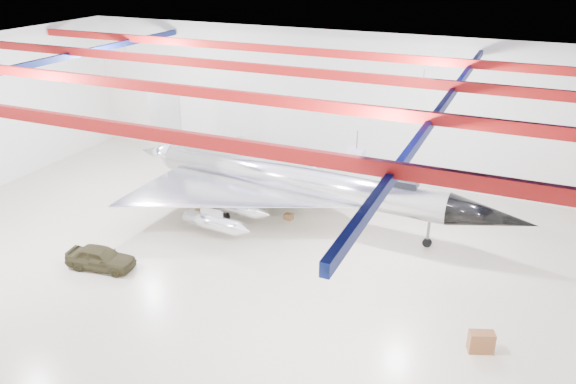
% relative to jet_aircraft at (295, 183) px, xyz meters
% --- Properties ---
extents(floor, '(40.00, 40.00, 0.00)m').
position_rel_jet_aircraft_xyz_m(floor, '(-2.37, -6.19, -2.45)').
color(floor, beige).
rests_on(floor, ground).
extents(wall_back, '(40.00, 0.00, 40.00)m').
position_rel_jet_aircraft_xyz_m(wall_back, '(-2.37, 8.81, 3.05)').
color(wall_back, silver).
rests_on(wall_back, floor).
extents(ceiling, '(40.00, 40.00, 0.00)m').
position_rel_jet_aircraft_xyz_m(ceiling, '(-2.37, -6.19, 8.55)').
color(ceiling, '#0A0F38').
rests_on(ceiling, wall_back).
extents(ceiling_structure, '(39.50, 29.50, 1.08)m').
position_rel_jet_aircraft_xyz_m(ceiling_structure, '(-2.37, -6.19, 7.87)').
color(ceiling_structure, maroon).
rests_on(ceiling_structure, ceiling).
extents(jet_aircraft, '(27.41, 16.44, 7.47)m').
position_rel_jet_aircraft_xyz_m(jet_aircraft, '(0.00, 0.00, 0.00)').
color(jet_aircraft, silver).
rests_on(jet_aircraft, floor).
extents(jeep, '(4.10, 2.16, 1.33)m').
position_rel_jet_aircraft_xyz_m(jeep, '(-7.36, -10.27, -1.79)').
color(jeep, '#312E18').
rests_on(jeep, floor).
extents(desk, '(1.22, 0.90, 1.01)m').
position_rel_jet_aircraft_xyz_m(desk, '(12.86, -9.05, -1.95)').
color(desk, brown).
rests_on(desk, floor).
extents(crate_ply, '(0.64, 0.54, 0.41)m').
position_rel_jet_aircraft_xyz_m(crate_ply, '(-5.95, -2.39, -2.25)').
color(crate_ply, olive).
rests_on(crate_ply, floor).
extents(toolbox_red, '(0.49, 0.45, 0.28)m').
position_rel_jet_aircraft_xyz_m(toolbox_red, '(-4.91, 1.14, -2.31)').
color(toolbox_red, maroon).
rests_on(toolbox_red, floor).
extents(engine_drum, '(0.45, 0.45, 0.40)m').
position_rel_jet_aircraft_xyz_m(engine_drum, '(-2.88, -3.14, -2.25)').
color(engine_drum, '#59595B').
rests_on(engine_drum, floor).
extents(parts_bin, '(0.61, 0.51, 0.39)m').
position_rel_jet_aircraft_xyz_m(parts_bin, '(-0.22, -0.48, -2.26)').
color(parts_bin, olive).
rests_on(parts_bin, floor).
extents(crate_small, '(0.36, 0.29, 0.25)m').
position_rel_jet_aircraft_xyz_m(crate_small, '(-10.17, 1.35, -2.33)').
color(crate_small, '#59595B').
rests_on(crate_small, floor).
extents(spares_box, '(0.39, 0.39, 0.33)m').
position_rel_jet_aircraft_xyz_m(spares_box, '(-2.41, 2.25, -2.28)').
color(spares_box, '#59595B').
rests_on(spares_box, floor).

